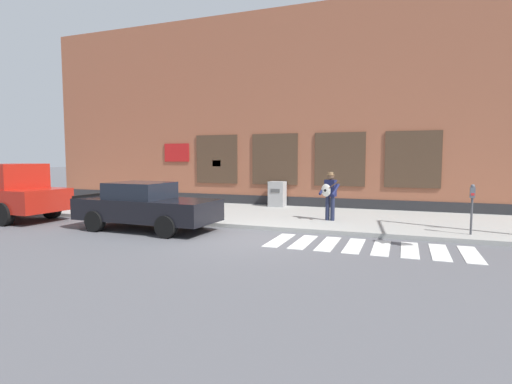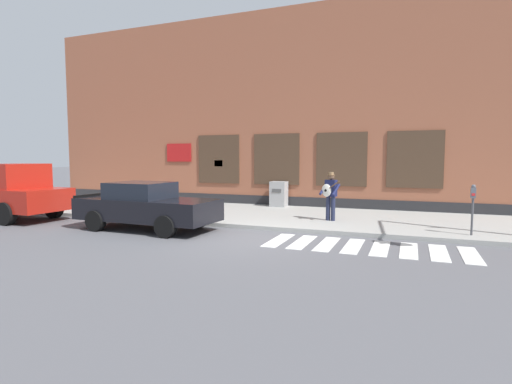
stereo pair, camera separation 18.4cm
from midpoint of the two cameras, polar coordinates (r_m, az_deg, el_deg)
The scene contains 9 objects.
ground_plane at distance 11.56m, azimuth -0.63°, elevation -6.63°, with size 160.00×160.00×0.00m, color #56565B.
sidewalk at distance 15.44m, azimuth 5.16°, elevation -3.49°, with size 28.00×5.67×0.14m.
building_backdrop at distance 20.08m, azimuth 9.17°, elevation 11.08°, with size 28.00×4.06×9.01m.
crosswalk at distance 10.83m, azimuth 15.98°, elevation -7.58°, with size 5.20×1.90×0.01m.
red_car at distance 13.30m, azimuth -15.06°, elevation -1.93°, with size 4.67×2.11×1.53m.
red_truck at distance 17.73m, azimuth -31.95°, elevation 0.09°, with size 5.47×2.33×2.10m.
busker at distance 14.06m, azimuth 10.91°, elevation -0.16°, with size 0.72×0.65×1.69m.
parking_meter at distance 12.77m, azimuth 28.94°, elevation -1.25°, with size 0.13×0.11×1.44m.
utility_box at distance 17.98m, azimuth 3.57°, elevation -0.28°, with size 0.70×0.64×1.12m.
Camera 2 is at (4.32, -10.48, 2.30)m, focal length 28.00 mm.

